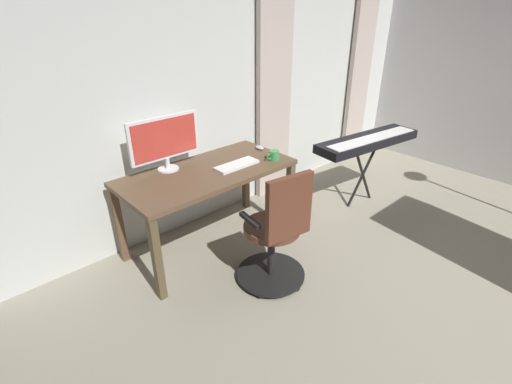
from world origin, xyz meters
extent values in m
plane|color=gray|center=(0.00, 0.00, 0.00)|extent=(7.25, 7.25, 0.00)
cube|color=silver|center=(0.00, -2.79, 1.37)|extent=(5.40, 0.10, 2.75)
cube|color=#C2AFA5|center=(-1.96, -2.68, 1.25)|extent=(0.41, 0.06, 2.50)
cube|color=#C2AFA5|center=(-0.35, -2.68, 1.25)|extent=(0.46, 0.06, 2.50)
cube|color=brown|center=(0.85, -2.28, 0.73)|extent=(1.50, 0.72, 0.04)
cube|color=brown|center=(0.14, -1.96, 0.36)|extent=(0.06, 0.06, 0.71)
cube|color=brown|center=(1.56, -1.96, 0.36)|extent=(0.06, 0.06, 0.71)
cube|color=brown|center=(0.14, -2.60, 0.36)|extent=(0.06, 0.06, 0.71)
cube|color=brown|center=(1.56, -2.60, 0.36)|extent=(0.06, 0.06, 0.71)
cylinder|color=black|center=(0.78, -1.55, 0.04)|extent=(0.56, 0.56, 0.02)
sphere|color=black|center=(0.53, -1.51, 0.03)|extent=(0.05, 0.05, 0.05)
sphere|color=black|center=(0.66, -1.78, 0.03)|extent=(0.05, 0.05, 0.05)
sphere|color=black|center=(0.96, -1.74, 0.03)|extent=(0.05, 0.05, 0.05)
sphere|color=black|center=(1.01, -1.44, 0.03)|extent=(0.05, 0.05, 0.05)
sphere|color=black|center=(0.74, -1.30, 0.03)|extent=(0.05, 0.05, 0.05)
cylinder|color=black|center=(0.78, -1.55, 0.25)|extent=(0.06, 0.06, 0.42)
cylinder|color=brown|center=(0.78, -1.55, 0.49)|extent=(0.51, 0.51, 0.05)
cube|color=brown|center=(0.82, -1.36, 0.76)|extent=(0.38, 0.11, 0.49)
cube|color=black|center=(0.98, -1.59, 0.62)|extent=(0.08, 0.24, 0.03)
cube|color=black|center=(0.59, -1.52, 0.62)|extent=(0.08, 0.24, 0.03)
cylinder|color=white|center=(1.09, -2.52, 0.76)|extent=(0.18, 0.18, 0.01)
cylinder|color=white|center=(1.09, -2.52, 0.81)|extent=(0.04, 0.04, 0.09)
cube|color=white|center=(1.09, -2.52, 1.04)|extent=(0.63, 0.03, 0.36)
cube|color=#CC3D33|center=(1.09, -2.51, 1.04)|extent=(0.58, 0.01, 0.32)
cube|color=white|center=(0.61, -2.17, 0.77)|extent=(0.41, 0.15, 0.02)
ellipsoid|color=#B7BCC1|center=(0.18, -2.34, 0.77)|extent=(0.06, 0.10, 0.04)
cylinder|color=#3D9951|center=(0.26, -2.06, 0.80)|extent=(0.09, 0.09, 0.09)
torus|color=#3D9951|center=(0.32, -2.06, 0.80)|extent=(0.06, 0.01, 0.06)
cylinder|color=black|center=(-0.88, -1.80, 0.34)|extent=(0.39, 0.08, 0.69)
cylinder|color=black|center=(-0.88, -1.80, 0.34)|extent=(0.39, 0.08, 0.69)
cube|color=black|center=(-0.88, -1.80, 0.73)|extent=(1.30, 0.49, 0.09)
cube|color=white|center=(-0.87, -1.74, 0.78)|extent=(1.18, 0.33, 0.01)
camera|label=1|loc=(2.50, 0.14, 2.04)|focal=25.96mm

